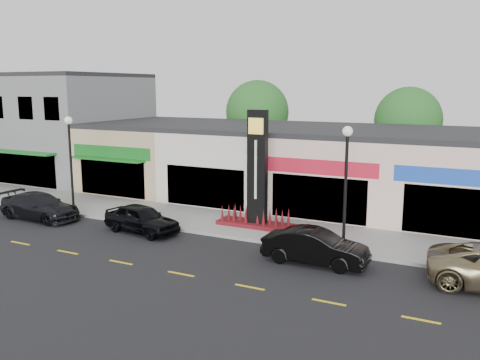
{
  "coord_description": "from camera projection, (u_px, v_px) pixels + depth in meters",
  "views": [
    {
      "loc": [
        13.55,
        -18.97,
        7.27
      ],
      "look_at": [
        2.11,
        4.0,
        2.55
      ],
      "focal_mm": 38.0,
      "sensor_mm": 36.0,
      "label": 1
    }
  ],
  "objects": [
    {
      "name": "lamp_east_near",
      "position": [
        346.0,
        176.0,
        22.02
      ],
      "size": [
        0.44,
        0.44,
        5.47
      ],
      "color": "black",
      "rests_on": "sidewalk"
    },
    {
      "name": "shop_pink_e",
      "position": [
        467.0,
        176.0,
        28.14
      ],
      "size": [
        7.0,
        10.01,
        4.8
      ],
      "color": "beige",
      "rests_on": "ground"
    },
    {
      "name": "shop_beige",
      "position": [
        156.0,
        154.0,
        37.34
      ],
      "size": [
        7.0,
        10.85,
        4.8
      ],
      "color": "tan",
      "rests_on": "ground"
    },
    {
      "name": "ground",
      "position": [
        162.0,
        243.0,
        23.96
      ],
      "size": [
        120.0,
        120.0,
        0.0
      ],
      "primitive_type": "plane",
      "color": "black",
      "rests_on": "ground"
    },
    {
      "name": "car_black_conv",
      "position": [
        315.0,
        247.0,
        21.06
      ],
      "size": [
        1.55,
        4.39,
        1.44
      ],
      "primitive_type": "imported",
      "rotation": [
        0.0,
        0.0,
        1.57
      ],
      "color": "black",
      "rests_on": "ground"
    },
    {
      "name": "pylon_sign",
      "position": [
        257.0,
        186.0,
        25.92
      ],
      "size": [
        4.2,
        1.3,
        6.0
      ],
      "color": "#550E12",
      "rests_on": "sidewalk"
    },
    {
      "name": "car_dark_sedan",
      "position": [
        40.0,
        206.0,
        28.24
      ],
      "size": [
        2.14,
        5.0,
        1.43
      ],
      "primitive_type": "imported",
      "rotation": [
        0.0,
        0.0,
        1.54
      ],
      "color": "black",
      "rests_on": "ground"
    },
    {
      "name": "curb",
      "position": [
        186.0,
        230.0,
        25.79
      ],
      "size": [
        52.0,
        0.2,
        0.15
      ],
      "primitive_type": "cube",
      "color": "gray",
      "rests_on": "ground"
    },
    {
      "name": "tree_rear_west",
      "position": [
        257.0,
        112.0,
        41.93
      ],
      "size": [
        5.2,
        5.2,
        7.83
      ],
      "color": "#382619",
      "rests_on": "ground"
    },
    {
      "name": "lamp_west_near",
      "position": [
        70.0,
        154.0,
        29.03
      ],
      "size": [
        0.44,
        0.44,
        5.47
      ],
      "color": "black",
      "rests_on": "sidewalk"
    },
    {
      "name": "tree_rear_mid",
      "position": [
        408.0,
        120.0,
        36.73
      ],
      "size": [
        4.8,
        4.8,
        7.29
      ],
      "color": "#382619",
      "rests_on": "ground"
    },
    {
      "name": "shop_cream",
      "position": [
        241.0,
        160.0,
        34.28
      ],
      "size": [
        7.0,
        10.01,
        4.8
      ],
      "color": "beige",
      "rests_on": "ground"
    },
    {
      "name": "building_grey_2story",
      "position": [
        60.0,
        126.0,
        41.2
      ],
      "size": [
        12.0,
        10.95,
        8.3
      ],
      "color": "slate",
      "rests_on": "ground"
    },
    {
      "name": "sidewalk",
      "position": [
        208.0,
        220.0,
        27.77
      ],
      "size": [
        52.0,
        4.3,
        0.15
      ],
      "primitive_type": "cube",
      "color": "gray",
      "rests_on": "ground"
    },
    {
      "name": "car_black_sedan",
      "position": [
        142.0,
        219.0,
        25.58
      ],
      "size": [
        2.31,
        4.42,
        1.44
      ],
      "primitive_type": "imported",
      "rotation": [
        0.0,
        0.0,
        1.42
      ],
      "color": "black",
      "rests_on": "ground"
    },
    {
      "name": "shop_pink_w",
      "position": [
        343.0,
        167.0,
        31.21
      ],
      "size": [
        7.0,
        10.01,
        4.8
      ],
      "color": "beige",
      "rests_on": "ground"
    }
  ]
}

